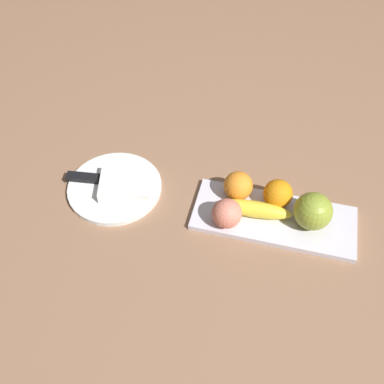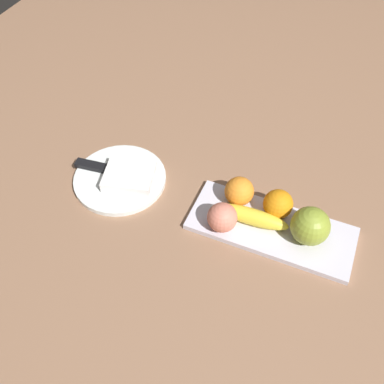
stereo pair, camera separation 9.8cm
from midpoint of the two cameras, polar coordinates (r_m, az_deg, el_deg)
name	(u,v)px [view 2 (the right image)]	position (r m, az deg, el deg)	size (l,w,h in m)	color
ground_plane	(284,237)	(0.99, 14.72, -5.83)	(2.40, 2.40, 0.00)	#8E664B
fruit_tray	(271,228)	(0.99, 13.06, -4.80)	(0.36, 0.14, 0.01)	silver
apple	(310,226)	(0.95, 17.97, -4.41)	(0.08, 0.08, 0.08)	olive
banana	(251,218)	(0.96, 10.58, -3.53)	(0.16, 0.04, 0.04)	yellow
orange_near_apple	(278,204)	(0.98, 13.93, -1.70)	(0.07, 0.07, 0.07)	orange
orange_near_banana	(239,191)	(0.99, 8.98, -0.07)	(0.07, 0.07, 0.07)	orange
peach	(222,217)	(0.94, 6.94, -3.48)	(0.07, 0.07, 0.07)	#E07D66
dinner_plate	(120,179)	(1.06, -6.74, 1.57)	(0.22, 0.22, 0.01)	white
folded_napkin	(129,177)	(1.04, -5.49, 1.85)	(0.11, 0.09, 0.03)	white
knife	(99,168)	(1.08, -9.45, 2.99)	(0.18, 0.04, 0.01)	silver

